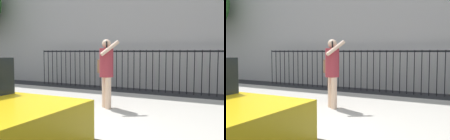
# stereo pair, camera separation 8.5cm
# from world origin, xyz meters

# --- Properties ---
(sidewalk) EXTENTS (28.00, 4.40, 0.15)m
(sidewalk) POSITION_xyz_m (0.00, 2.20, 0.07)
(sidewalk) COLOR #B2ADA3
(sidewalk) RESTS_ON ground
(iron_fence) EXTENTS (12.03, 0.04, 1.60)m
(iron_fence) POSITION_xyz_m (0.00, 5.90, 1.02)
(iron_fence) COLOR black
(iron_fence) RESTS_ON ground
(pedestrian_on_phone) EXTENTS (0.71, 0.65, 1.69)m
(pedestrian_on_phone) POSITION_xyz_m (-0.59, 2.08, 1.13)
(pedestrian_on_phone) COLOR beige
(pedestrian_on_phone) RESTS_ON sidewalk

